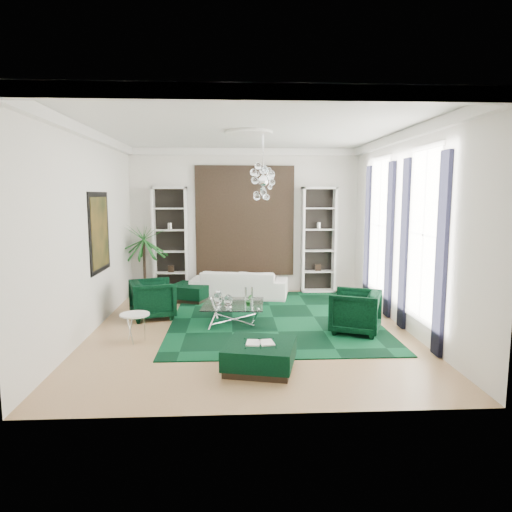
{
  "coord_description": "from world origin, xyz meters",
  "views": [
    {
      "loc": [
        -0.32,
        -8.62,
        2.59
      ],
      "look_at": [
        0.14,
        0.5,
        1.36
      ],
      "focal_mm": 32.0,
      "sensor_mm": 36.0,
      "label": 1
    }
  ],
  "objects": [
    {
      "name": "crown_molding",
      "position": [
        0.0,
        0.0,
        3.7
      ],
      "size": [
        6.0,
        7.0,
        0.18
      ],
      "primitive_type": null,
      "color": "white",
      "rests_on": "ceiling"
    },
    {
      "name": "book",
      "position": [
        0.07,
        -2.08,
        0.42
      ],
      "size": [
        0.42,
        0.28,
        0.03
      ],
      "primitive_type": "cube",
      "color": "white",
      "rests_on": "ottoman_front"
    },
    {
      "name": "ceiling_medallion",
      "position": [
        0.0,
        0.3,
        3.77
      ],
      "size": [
        0.9,
        0.9,
        0.05
      ],
      "primitive_type": "cylinder",
      "color": "white",
      "rests_on": "ceiling"
    },
    {
      "name": "wall_back",
      "position": [
        0.0,
        3.51,
        1.9
      ],
      "size": [
        6.0,
        0.02,
        3.8
      ],
      "primitive_type": "cube",
      "color": "silver",
      "rests_on": "ground"
    },
    {
      "name": "curtain_far_a",
      "position": [
        2.96,
        0.72,
        1.65
      ],
      "size": [
        0.07,
        0.3,
        3.25
      ],
      "primitive_type": "cube",
      "color": "black",
      "rests_on": "floor"
    },
    {
      "name": "table_plant",
      "position": [
        -0.02,
        0.14,
        0.53
      ],
      "size": [
        0.16,
        0.14,
        0.24
      ],
      "primitive_type": "imported",
      "rotation": [
        0.0,
        0.0,
        0.33
      ],
      "color": "#19591E",
      "rests_on": "coffee_table"
    },
    {
      "name": "curtain_near_b",
      "position": [
        2.96,
        -0.12,
        1.65
      ],
      "size": [
        0.07,
        0.3,
        3.25
      ],
      "primitive_type": "cube",
      "color": "black",
      "rests_on": "floor"
    },
    {
      "name": "tapestry",
      "position": [
        0.0,
        3.46,
        1.9
      ],
      "size": [
        2.5,
        0.06,
        2.8
      ],
      "primitive_type": "cube",
      "color": "black",
      "rests_on": "wall_back"
    },
    {
      "name": "shelving_left",
      "position": [
        -1.95,
        3.31,
        1.4
      ],
      "size": [
        0.9,
        0.38,
        2.8
      ],
      "primitive_type": null,
      "color": "white",
      "rests_on": "floor"
    },
    {
      "name": "armchair_left",
      "position": [
        -2.02,
        0.9,
        0.41
      ],
      "size": [
        1.12,
        1.1,
        0.81
      ],
      "primitive_type": "imported",
      "rotation": [
        0.0,
        0.0,
        1.89
      ],
      "color": "black",
      "rests_on": "floor"
    },
    {
      "name": "painting",
      "position": [
        -2.97,
        0.6,
        1.85
      ],
      "size": [
        0.04,
        1.3,
        1.6
      ],
      "primitive_type": "cube",
      "color": "black",
      "rests_on": "wall_left"
    },
    {
      "name": "curtain_far_b",
      "position": [
        2.96,
        2.28,
        1.65
      ],
      "size": [
        0.07,
        0.3,
        3.25
      ],
      "primitive_type": "cube",
      "color": "black",
      "rests_on": "floor"
    },
    {
      "name": "side_table",
      "position": [
        -2.06,
        -0.71,
        0.25
      ],
      "size": [
        0.6,
        0.6,
        0.5
      ],
      "primitive_type": "cylinder",
      "rotation": [
        0.0,
        0.0,
        0.16
      ],
      "color": "white",
      "rests_on": "floor"
    },
    {
      "name": "ottoman_side",
      "position": [
        -1.36,
        2.48,
        0.2
      ],
      "size": [
        1.17,
        1.17,
        0.4
      ],
      "primitive_type": "cube",
      "rotation": [
        0.0,
        0.0,
        -0.38
      ],
      "color": "black",
      "rests_on": "floor"
    },
    {
      "name": "coffee_table",
      "position": [
        -0.32,
        0.39,
        0.21
      ],
      "size": [
        1.29,
        1.29,
        0.41
      ],
      "primitive_type": null,
      "rotation": [
        0.0,
        0.0,
        -0.08
      ],
      "color": "white",
      "rests_on": "floor"
    },
    {
      "name": "palm",
      "position": [
        -2.56,
        2.92,
        1.2
      ],
      "size": [
        1.92,
        1.92,
        2.4
      ],
      "primitive_type": null,
      "rotation": [
        0.0,
        0.0,
        -0.35
      ],
      "color": "#19591E",
      "rests_on": "floor"
    },
    {
      "name": "armchair_right",
      "position": [
        1.97,
        -0.36,
        0.41
      ],
      "size": [
        1.17,
        1.15,
        0.81
      ],
      "primitive_type": "imported",
      "rotation": [
        0.0,
        0.0,
        -1.98
      ],
      "color": "black",
      "rests_on": "floor"
    },
    {
      "name": "floor",
      "position": [
        0.0,
        0.0,
        -0.01
      ],
      "size": [
        6.0,
        7.0,
        0.02
      ],
      "primitive_type": "cube",
      "color": "tan",
      "rests_on": "ground"
    },
    {
      "name": "rug",
      "position": [
        0.52,
        0.75,
        0.01
      ],
      "size": [
        4.2,
        5.0,
        0.02
      ],
      "primitive_type": "cube",
      "color": "black",
      "rests_on": "floor"
    },
    {
      "name": "shelving_right",
      "position": [
        1.95,
        3.31,
        1.4
      ],
      "size": [
        0.9,
        0.38,
        2.8
      ],
      "primitive_type": null,
      "color": "white",
      "rests_on": "floor"
    },
    {
      "name": "wall_right",
      "position": [
        3.01,
        0.0,
        1.9
      ],
      "size": [
        0.02,
        7.0,
        3.8
      ],
      "primitive_type": "cube",
      "color": "silver",
      "rests_on": "ground"
    },
    {
      "name": "ceiling",
      "position": [
        0.0,
        0.0,
        3.81
      ],
      "size": [
        6.0,
        7.0,
        0.02
      ],
      "primitive_type": "cube",
      "color": "white",
      "rests_on": "ground"
    },
    {
      "name": "ottoman_front",
      "position": [
        0.07,
        -2.08,
        0.2
      ],
      "size": [
        1.2,
        1.2,
        0.4
      ],
      "primitive_type": "cube",
      "rotation": [
        0.0,
        0.0,
        -0.23
      ],
      "color": "black",
      "rests_on": "floor"
    },
    {
      "name": "wall_front",
      "position": [
        0.0,
        -3.51,
        1.9
      ],
      "size": [
        6.0,
        0.02,
        3.8
      ],
      "primitive_type": "cube",
      "color": "silver",
      "rests_on": "ground"
    },
    {
      "name": "sofa",
      "position": [
        -0.16,
        2.73,
        0.35
      ],
      "size": [
        2.52,
        1.33,
        0.7
      ],
      "primitive_type": "imported",
      "rotation": [
        0.0,
        0.0,
        2.97
      ],
      "color": "white",
      "rests_on": "floor"
    },
    {
      "name": "curtain_near_a",
      "position": [
        2.96,
        -1.68,
        1.65
      ],
      "size": [
        0.07,
        0.3,
        3.25
      ],
      "primitive_type": "cube",
      "color": "black",
      "rests_on": "floor"
    },
    {
      "name": "wall_left",
      "position": [
        -3.01,
        0.0,
        1.9
      ],
      "size": [
        0.02,
        7.0,
        3.8
      ],
      "primitive_type": "cube",
      "color": "silver",
      "rests_on": "ground"
    },
    {
      "name": "window_far",
      "position": [
        2.99,
        1.5,
        1.9
      ],
      "size": [
        0.03,
        1.1,
        2.9
      ],
      "primitive_type": "cube",
      "color": "white",
      "rests_on": "wall_right"
    },
    {
      "name": "chandelier",
      "position": [
        0.27,
        0.31,
        2.85
      ],
      "size": [
        1.03,
        1.03,
        0.72
      ],
      "primitive_type": null,
      "rotation": [
        0.0,
        0.0,
        -0.36
      ],
      "color": "white",
      "rests_on": "ceiling"
    },
    {
      "name": "window_near",
      "position": [
        2.99,
        -0.9,
        1.9
      ],
      "size": [
        0.03,
        1.1,
        2.9
      ],
      "primitive_type": "cube",
      "color": "white",
      "rests_on": "wall_right"
    }
  ]
}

